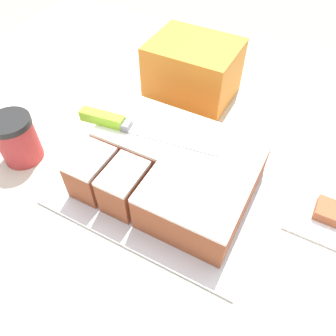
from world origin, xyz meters
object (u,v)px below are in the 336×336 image
at_px(cake, 170,168).
at_px(brownie, 329,211).
at_px(knife, 118,123).
at_px(storage_box, 193,70).
at_px(cake_board, 168,183).
at_px(coffee_cup, 17,139).

xyz_separation_m(cake, brownie, (0.29, 0.07, -0.03)).
bearing_deg(cake, knife, 173.21).
xyz_separation_m(cake, storage_box, (-0.09, 0.29, 0.02)).
distance_m(cake_board, coffee_cup, 0.32).
xyz_separation_m(cake, coffee_cup, (-0.31, -0.08, 0.00)).
bearing_deg(coffee_cup, brownie, 13.97).
relative_size(brownie, storage_box, 0.23).
relative_size(cake, coffee_cup, 3.08).
relative_size(cake, storage_box, 1.56).
bearing_deg(knife, brownie, -0.17).
bearing_deg(coffee_cup, cake_board, 14.54).
distance_m(knife, coffee_cup, 0.22).
height_order(coffee_cup, storage_box, storage_box).
height_order(cake_board, coffee_cup, coffee_cup).
xyz_separation_m(knife, brownie, (0.41, 0.05, -0.08)).
bearing_deg(brownie, coffee_cup, -166.03).
bearing_deg(brownie, cake, -166.98).
height_order(cake, knife, knife).
height_order(cake, storage_box, storage_box).
height_order(brownie, storage_box, storage_box).
height_order(cake_board, knife, knife).
bearing_deg(coffee_cup, knife, 27.20).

